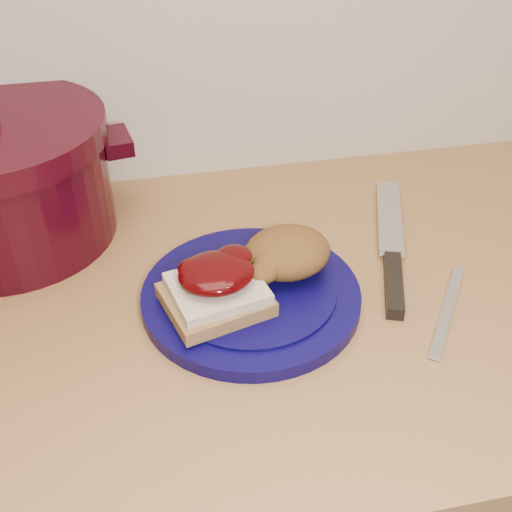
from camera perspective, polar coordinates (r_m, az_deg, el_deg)
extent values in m
cylinder|color=#08043C|center=(0.74, -0.44, -3.58)|extent=(0.29, 0.29, 0.02)
cube|color=olive|center=(0.71, -3.61, -3.89)|extent=(0.13, 0.12, 0.02)
cube|color=beige|center=(0.70, -3.48, -2.87)|extent=(0.11, 0.10, 0.01)
ellipsoid|color=#310103|center=(0.69, -3.56, -1.51)|extent=(0.09, 0.09, 0.03)
ellipsoid|color=brown|center=(0.74, 2.79, 0.34)|extent=(0.12, 0.10, 0.05)
cube|color=black|center=(0.77, 12.13, -2.48)|extent=(0.05, 0.11, 0.02)
cube|color=silver|center=(0.89, 11.79, 3.47)|extent=(0.09, 0.18, 0.00)
cube|color=silver|center=(0.76, 16.65, -4.59)|extent=(0.11, 0.14, 0.00)
cylinder|color=black|center=(0.88, -21.51, 5.48)|extent=(0.31, 0.31, 0.13)
cube|color=black|center=(0.86, -12.34, 9.91)|extent=(0.05, 0.07, 0.02)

